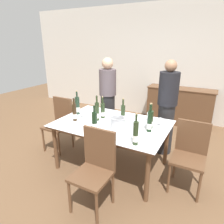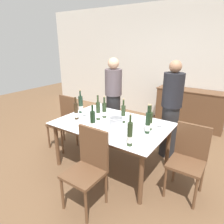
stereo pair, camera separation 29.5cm
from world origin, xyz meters
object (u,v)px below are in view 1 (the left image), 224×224
object	(u,v)px
wine_glass_3	(82,112)
wine_bottle_7	(150,122)
chair_near_front	(95,165)
wine_bottle_2	(74,113)
wine_glass_2	(100,125)
wine_bottle_0	(103,111)
wine_bottle_3	(151,120)
wine_bottle_1	(136,134)
wine_glass_5	(149,114)
sideboard_cabinet	(179,106)
wine_glass_0	(160,120)
person_host	(108,99)
wine_glass_4	(97,106)
ice_bucket	(118,123)
wine_bottle_8	(77,106)
dining_table	(112,127)
wine_bottle_4	(97,112)
wine_glass_1	(94,121)
wine_bottle_5	(123,114)
wine_bottle_6	(95,122)
person_guest_left	(167,109)
chair_right_end	(190,151)

from	to	relation	value
wine_glass_3	wine_bottle_7	bearing A→B (deg)	1.13
wine_glass_3	chair_near_front	xyz separation A→B (m)	(0.73, -0.75, -0.29)
wine_bottle_2	wine_glass_2	xyz separation A→B (m)	(0.56, -0.15, -0.04)
wine_bottle_0	wine_bottle_3	bearing A→B (deg)	-2.30
wine_bottle_1	wine_glass_5	distance (m)	0.81
sideboard_cabinet	wine_glass_0	bearing A→B (deg)	-87.66
person_host	wine_glass_3	bearing A→B (deg)	-87.49
wine_bottle_1	wine_bottle_2	size ratio (longest dim) A/B	1.11
wine_bottle_1	wine_bottle_7	world-z (taller)	wine_bottle_7
wine_bottle_1	wine_glass_4	bearing A→B (deg)	143.03
ice_bucket	wine_glass_0	world-z (taller)	ice_bucket
wine_bottle_7	wine_glass_3	size ratio (longest dim) A/B	2.87
wine_bottle_8	dining_table	bearing A→B (deg)	-7.11
wine_bottle_0	wine_bottle_3	distance (m)	0.80
wine_glass_4	chair_near_front	size ratio (longest dim) A/B	0.15
wine_bottle_1	wine_bottle_8	distance (m)	1.37
wine_bottle_4	wine_glass_4	bearing A→B (deg)	123.65
wine_glass_2	chair_near_front	size ratio (longest dim) A/B	0.14
sideboard_cabinet	person_host	world-z (taller)	person_host
wine_bottle_0	wine_glass_4	xyz separation A→B (m)	(-0.25, 0.21, -0.02)
wine_glass_5	wine_bottle_1	bearing A→B (deg)	-83.19
wine_bottle_3	wine_glass_2	distance (m)	0.71
wine_bottle_1	wine_glass_1	distance (m)	0.73
wine_bottle_7	wine_glass_3	world-z (taller)	wine_bottle_7
wine_bottle_8	person_host	bearing A→B (deg)	80.37
dining_table	wine_bottle_2	size ratio (longest dim) A/B	4.64
wine_bottle_5	wine_bottle_8	size ratio (longest dim) A/B	0.93
wine_bottle_0	wine_glass_1	xyz separation A→B (m)	(0.09, -0.40, -0.02)
wine_bottle_5	wine_glass_4	world-z (taller)	wine_bottle_5
dining_table	wine_bottle_7	distance (m)	0.62
wine_bottle_6	person_guest_left	world-z (taller)	person_guest_left
sideboard_cabinet	wine_bottle_2	world-z (taller)	wine_bottle_2
sideboard_cabinet	wine_bottle_0	distance (m)	2.41
wine_glass_1	wine_glass_2	world-z (taller)	wine_glass_1
ice_bucket	wine_glass_0	bearing A→B (deg)	39.08
wine_bottle_6	wine_bottle_8	world-z (taller)	wine_bottle_8
person_host	dining_table	bearing A→B (deg)	-57.16
wine_bottle_6	chair_near_front	xyz separation A→B (m)	(0.29, -0.44, -0.33)
dining_table	wine_glass_3	bearing A→B (deg)	-176.25
wine_bottle_4	wine_bottle_8	world-z (taller)	wine_bottle_8
wine_bottle_4	wine_glass_0	distance (m)	0.96
chair_right_end	wine_bottle_5	bearing A→B (deg)	177.86
wine_glass_0	wine_glass_1	size ratio (longest dim) A/B	0.93
wine_glass_3	chair_near_front	distance (m)	1.09
wine_bottle_7	wine_glass_0	distance (m)	0.27
wine_bottle_4	wine_bottle_7	size ratio (longest dim) A/B	0.98
dining_table	wine_bottle_3	xyz separation A→B (m)	(0.56, 0.10, 0.19)
wine_bottle_7	chair_near_front	size ratio (longest dim) A/B	0.42
dining_table	wine_glass_5	world-z (taller)	wine_glass_5
wine_glass_2	dining_table	bearing A→B (deg)	89.17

